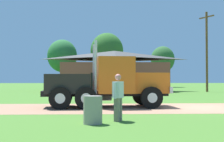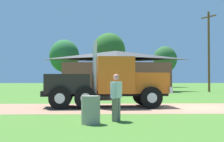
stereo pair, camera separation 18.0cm
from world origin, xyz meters
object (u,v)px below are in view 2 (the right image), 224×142
(truck_foreground_white, at_px, (107,83))
(visitor_standing_near, at_px, (116,95))
(shed_building, at_px, (116,72))
(steel_barrel, at_px, (91,110))
(utility_pole_near, at_px, (209,49))

(truck_foreground_white, bearing_deg, visitor_standing_near, -87.47)
(shed_building, bearing_deg, truck_foreground_white, -93.81)
(steel_barrel, height_order, utility_pole_near, utility_pole_near)
(steel_barrel, bearing_deg, shed_building, 85.72)
(steel_barrel, xyz_separation_m, shed_building, (2.04, 27.29, 1.94))
(truck_foreground_white, relative_size, steel_barrel, 7.30)
(truck_foreground_white, distance_m, utility_pole_near, 22.67)
(truck_foreground_white, height_order, steel_barrel, truck_foreground_white)
(truck_foreground_white, bearing_deg, utility_pole_near, 57.05)
(shed_building, height_order, utility_pole_near, utility_pole_near)
(shed_building, bearing_deg, steel_barrel, -94.28)
(steel_barrel, bearing_deg, truck_foreground_white, 84.08)
(shed_building, bearing_deg, visitor_standing_near, -92.51)
(visitor_standing_near, xyz_separation_m, steel_barrel, (-0.88, -0.66, -0.45))
(steel_barrel, bearing_deg, visitor_standing_near, 36.84)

